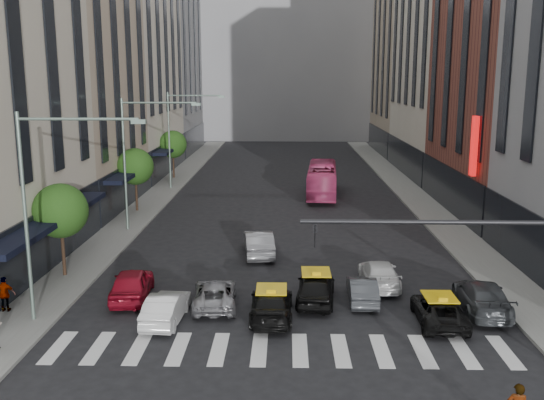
# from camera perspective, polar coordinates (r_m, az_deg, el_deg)

# --- Properties ---
(ground) EXTENTS (160.00, 160.00, 0.00)m
(ground) POSITION_cam_1_polar(r_m,az_deg,el_deg) (23.20, 1.19, -15.50)
(ground) COLOR black
(ground) RESTS_ON ground
(sidewalk_left) EXTENTS (3.00, 96.00, 0.15)m
(sidewalk_left) POSITION_cam_1_polar(r_m,az_deg,el_deg) (53.01, -11.23, -0.10)
(sidewalk_left) COLOR slate
(sidewalk_left) RESTS_ON ground
(sidewalk_right) EXTENTS (3.00, 96.00, 0.15)m
(sidewalk_right) POSITION_cam_1_polar(r_m,az_deg,el_deg) (53.00, 13.83, -0.22)
(sidewalk_right) COLOR slate
(sidewalk_right) RESTS_ON ground
(building_left_b) EXTENTS (8.00, 16.00, 24.00)m
(building_left_b) POSITION_cam_1_polar(r_m,az_deg,el_deg) (51.59, -18.37, 12.56)
(building_left_b) COLOR tan
(building_left_b) RESTS_ON ground
(building_left_c) EXTENTS (8.00, 20.00, 36.00)m
(building_left_c) POSITION_cam_1_polar(r_m,az_deg,el_deg) (69.22, -13.52, 17.39)
(building_left_c) COLOR beige
(building_left_c) RESTS_ON ground
(building_left_d) EXTENTS (8.00, 18.00, 30.00)m
(building_left_d) POSITION_cam_1_polar(r_m,az_deg,el_deg) (87.46, -10.19, 14.25)
(building_left_d) COLOR gray
(building_left_d) RESTS_ON ground
(building_right_b) EXTENTS (8.00, 18.00, 26.00)m
(building_right_b) POSITION_cam_1_polar(r_m,az_deg,el_deg) (50.67, 21.55, 13.52)
(building_right_b) COLOR brown
(building_right_b) RESTS_ON ground
(building_right_d) EXTENTS (8.00, 18.00, 28.00)m
(building_right_d) POSITION_cam_1_polar(r_m,az_deg,el_deg) (87.41, 12.91, 13.49)
(building_right_d) COLOR tan
(building_right_d) RESTS_ON ground
(building_far) EXTENTS (30.00, 10.00, 36.00)m
(building_far) POSITION_cam_1_polar(r_m,az_deg,el_deg) (105.94, 1.38, 15.54)
(building_far) COLOR gray
(building_far) RESTS_ON ground
(tree_near) EXTENTS (2.88, 2.88, 4.95)m
(tree_near) POSITION_cam_1_polar(r_m,az_deg,el_deg) (33.59, -19.29, -0.98)
(tree_near) COLOR black
(tree_near) RESTS_ON sidewalk_left
(tree_mid) EXTENTS (2.88, 2.88, 4.95)m
(tree_mid) POSITION_cam_1_polar(r_m,az_deg,el_deg) (48.64, -12.75, 3.08)
(tree_mid) COLOR black
(tree_mid) RESTS_ON sidewalk_left
(tree_far) EXTENTS (2.88, 2.88, 4.95)m
(tree_far) POSITION_cam_1_polar(r_m,az_deg,el_deg) (64.15, -9.32, 5.19)
(tree_far) COLOR black
(tree_far) RESTS_ON sidewalk_left
(streetlamp_near) EXTENTS (5.38, 0.25, 9.00)m
(streetlamp_near) POSITION_cam_1_polar(r_m,az_deg,el_deg) (27.05, -20.52, 0.91)
(streetlamp_near) COLOR gray
(streetlamp_near) RESTS_ON sidewalk_left
(streetlamp_mid) EXTENTS (5.38, 0.25, 9.00)m
(streetlamp_mid) POSITION_cam_1_polar(r_m,az_deg,el_deg) (42.16, -12.52, 4.93)
(streetlamp_mid) COLOR gray
(streetlamp_mid) RESTS_ON sidewalk_left
(streetlamp_far) EXTENTS (5.38, 0.25, 9.00)m
(streetlamp_far) POSITION_cam_1_polar(r_m,az_deg,el_deg) (57.75, -8.75, 6.77)
(streetlamp_far) COLOR gray
(streetlamp_far) RESTS_ON sidewalk_left
(traffic_signal) EXTENTS (10.10, 0.20, 6.00)m
(traffic_signal) POSITION_cam_1_polar(r_m,az_deg,el_deg) (21.97, 21.83, -5.36)
(traffic_signal) COLOR black
(traffic_signal) RESTS_ON ground
(liberty_sign) EXTENTS (0.30, 0.70, 4.00)m
(liberty_sign) POSITION_cam_1_polar(r_m,az_deg,el_deg) (42.82, 18.49, 4.83)
(liberty_sign) COLOR red
(liberty_sign) RESTS_ON ground
(car_red) EXTENTS (2.21, 4.58, 1.51)m
(car_red) POSITION_cam_1_polar(r_m,az_deg,el_deg) (30.23, -13.06, -7.68)
(car_red) COLOR maroon
(car_red) RESTS_ON ground
(car_white_front) EXTENTS (1.62, 4.03, 1.30)m
(car_white_front) POSITION_cam_1_polar(r_m,az_deg,el_deg) (27.26, -9.94, -9.93)
(car_white_front) COLOR silver
(car_white_front) RESTS_ON ground
(car_silver) EXTENTS (2.31, 4.39, 1.18)m
(car_silver) POSITION_cam_1_polar(r_m,az_deg,el_deg) (28.74, -5.40, -8.79)
(car_silver) COLOR gray
(car_silver) RESTS_ON ground
(taxi_left) EXTENTS (1.87, 4.59, 1.33)m
(taxi_left) POSITION_cam_1_polar(r_m,az_deg,el_deg) (27.22, -0.05, -9.75)
(taxi_left) COLOR black
(taxi_left) RESTS_ON ground
(taxi_center) EXTENTS (2.13, 4.48, 1.48)m
(taxi_center) POSITION_cam_1_polar(r_m,az_deg,el_deg) (29.09, 4.14, -8.20)
(taxi_center) COLOR black
(taxi_center) RESTS_ON ground
(car_grey_mid) EXTENTS (1.41, 3.75, 1.22)m
(car_grey_mid) POSITION_cam_1_polar(r_m,az_deg,el_deg) (29.43, 8.50, -8.33)
(car_grey_mid) COLOR #36393D
(car_grey_mid) RESTS_ON ground
(taxi_right) EXTENTS (2.08, 4.30, 1.18)m
(taxi_right) POSITION_cam_1_polar(r_m,az_deg,el_deg) (27.71, 15.44, -9.96)
(taxi_right) COLOR black
(taxi_right) RESTS_ON ground
(car_grey_curb) EXTENTS (2.41, 5.09, 1.44)m
(car_grey_curb) POSITION_cam_1_polar(r_m,az_deg,el_deg) (29.53, 19.19, -8.58)
(car_grey_curb) COLOR #393C40
(car_grey_curb) RESTS_ON ground
(car_row2_left) EXTENTS (2.17, 4.84, 1.54)m
(car_row2_left) POSITION_cam_1_polar(r_m,az_deg,el_deg) (36.40, -1.28, -4.06)
(car_row2_left) COLOR gray
(car_row2_left) RESTS_ON ground
(car_row2_right) EXTENTS (1.93, 4.56, 1.31)m
(car_row2_right) POSITION_cam_1_polar(r_m,az_deg,el_deg) (31.70, 10.05, -6.84)
(car_row2_right) COLOR silver
(car_row2_right) RESTS_ON ground
(bus) EXTENTS (3.18, 10.62, 2.92)m
(bus) POSITION_cam_1_polar(r_m,az_deg,el_deg) (54.69, 4.73, 1.91)
(bus) COLOR #C83A70
(bus) RESTS_ON ground
(rider) EXTENTS (0.66, 0.49, 1.66)m
(rider) POSITION_cam_1_polar(r_m,az_deg,el_deg) (19.52, 22.22, -16.05)
(rider) COLOR gray
(rider) RESTS_ON motorcycle
(pedestrian_far) EXTENTS (0.97, 0.45, 1.61)m
(pedestrian_far) POSITION_cam_1_polar(r_m,az_deg,el_deg) (30.04, -23.83, -8.11)
(pedestrian_far) COLOR gray
(pedestrian_far) RESTS_ON sidewalk_left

